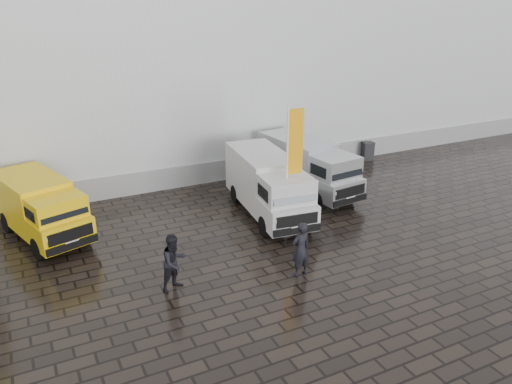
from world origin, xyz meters
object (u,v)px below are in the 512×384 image
Objects in this scene: wheelie_bin at (368,151)px; person_front at (301,249)px; van_silver at (309,168)px; flagpole at (291,164)px; van_white at (268,187)px; van_yellow at (41,209)px; person_tent at (174,262)px.

person_front is (-9.64, -8.88, 0.43)m from wheelie_bin.
van_silver is at bearing -137.76° from wheelie_bin.
wheelie_bin is (8.44, 6.15, -2.25)m from flagpole.
van_white is at bearing 87.01° from flagpole.
van_silver is at bearing -130.97° from person_front.
van_white reaches higher than van_yellow.
wheelie_bin is at bearing 36.08° from flagpole.
van_yellow reaches higher than wheelie_bin.
person_tent is at bearing -22.10° from person_front.
van_yellow reaches higher than person_tent.
van_white is at bearing 12.79° from person_tent.
van_silver is 7.34m from person_front.
van_white is 2.48m from flagpole.
van_yellow is 16.84m from wheelie_bin.
van_white is 1.14× the size of flagpole.
van_yellow is at bearing 171.37° from van_silver.
wheelie_bin is at bearing 20.27° from van_silver.
person_front is (-1.30, -4.67, -0.29)m from van_white.
van_yellow is 0.85× the size of van_white.
wheelie_bin is at bearing -9.34° from van_yellow.
flagpole is 2.68× the size of person_front.
van_white is 4.86m from person_front.
van_white reaches higher than wheelie_bin.
van_white is 3.13× the size of person_tent.
wheelie_bin is at bearing -144.48° from person_front.
van_white is at bearing -159.31° from van_silver.
flagpole reaches higher than person_tent.
van_yellow is 11.12m from van_silver.
person_front is at bearing -99.30° from van_white.
person_tent is at bearing -76.93° from van_yellow.
person_tent is (-3.78, 1.01, -0.02)m from person_front.
flagpole is 2.75× the size of person_tent.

